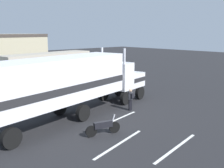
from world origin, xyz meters
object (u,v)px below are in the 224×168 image
at_px(semi_truck, 71,81).
at_px(parked_bus, 48,65).
at_px(motorcycle, 103,127).
at_px(person_bystander, 131,99).

distance_m(semi_truck, parked_bus, 13.41).
height_order(semi_truck, parked_bus, semi_truck).
relative_size(parked_bus, motorcycle, 5.48).
bearing_deg(parked_bus, motorcycle, -109.29).
height_order(semi_truck, motorcycle, semi_truck).
xyz_separation_m(parked_bus, motorcycle, (-5.67, -16.20, -1.58)).
bearing_deg(semi_truck, person_bystander, -20.64).
bearing_deg(parked_bus, semi_truck, -112.69).
distance_m(person_bystander, parked_bus, 14.01).
height_order(semi_truck, person_bystander, semi_truck).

